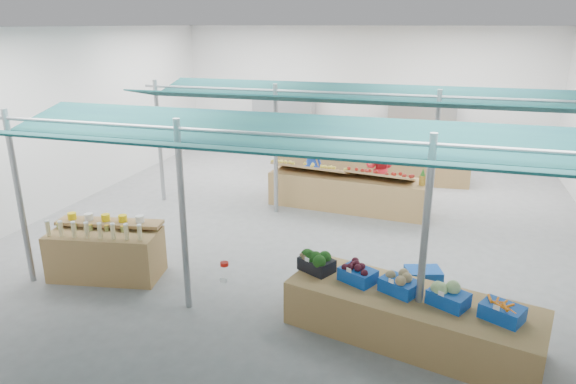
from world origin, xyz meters
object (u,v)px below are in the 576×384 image
veg_counter (410,317)px  fruit_counter (348,192)px  crate_stack (422,288)px  vendor_left (311,163)px  vendor_right (380,168)px  bottle_shelf (107,251)px

veg_counter → fruit_counter: bearing=123.6°
fruit_counter → crate_stack: bearing=-60.3°
crate_stack → vendor_left: 6.12m
veg_counter → vendor_left: vendor_left is taller
fruit_counter → vendor_left: bearing=142.2°
fruit_counter → vendor_right: size_ratio=2.50×
fruit_counter → vendor_right: 1.30m
veg_counter → crate_stack: bearing=97.1°
crate_stack → bottle_shelf: bearing=-174.7°
fruit_counter → vendor_right: (0.60, 1.10, 0.35)m
fruit_counter → vendor_left: (-1.20, 1.10, 0.35)m
fruit_counter → vendor_left: 1.67m
bottle_shelf → crate_stack: (5.38, 0.50, -0.13)m
fruit_counter → vendor_right: bearing=66.1°
veg_counter → fruit_counter: size_ratio=0.92×
veg_counter → vendor_left: bearing=129.9°
bottle_shelf → vendor_right: bearing=44.8°
vendor_left → vendor_right: same height
crate_stack → vendor_left: bearing=120.9°
crate_stack → vendor_right: bearing=104.2°
vendor_right → crate_stack: bearing=108.9°
bottle_shelf → veg_counter: 5.28m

